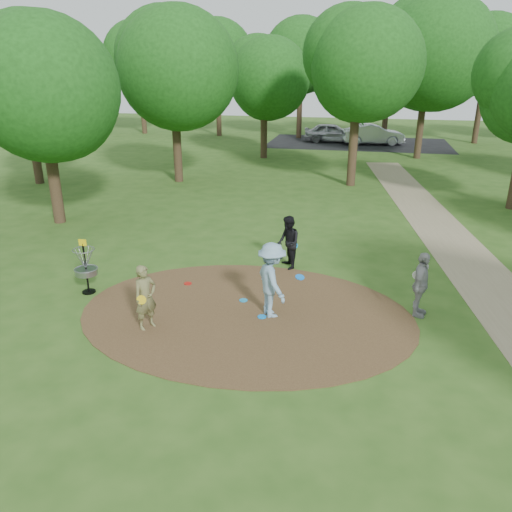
# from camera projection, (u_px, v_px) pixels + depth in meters

# --- Properties ---
(ground) EXTENTS (100.00, 100.00, 0.00)m
(ground) POSITION_uv_depth(u_px,v_px,m) (246.00, 314.00, 12.52)
(ground) COLOR #2D5119
(ground) RESTS_ON ground
(dirt_clearing) EXTENTS (8.40, 8.40, 0.02)m
(dirt_clearing) POSITION_uv_depth(u_px,v_px,m) (246.00, 313.00, 12.51)
(dirt_clearing) COLOR #47301C
(dirt_clearing) RESTS_ON ground
(footpath) EXTENTS (7.55, 39.89, 0.01)m
(footpath) POSITION_uv_depth(u_px,v_px,m) (505.00, 303.00, 13.05)
(footpath) COLOR #8C7A5B
(footpath) RESTS_ON ground
(parking_lot) EXTENTS (14.00, 8.00, 0.01)m
(parking_lot) POSITION_uv_depth(u_px,v_px,m) (358.00, 143.00, 39.47)
(parking_lot) COLOR black
(parking_lot) RESTS_ON ground
(player_observer_with_disc) EXTENTS (0.63, 0.69, 1.58)m
(player_observer_with_disc) POSITION_uv_depth(u_px,v_px,m) (146.00, 297.00, 11.57)
(player_observer_with_disc) COLOR #68673C
(player_observer_with_disc) RESTS_ON ground
(player_throwing_with_disc) EXTENTS (1.47, 1.41, 1.90)m
(player_throwing_with_disc) POSITION_uv_depth(u_px,v_px,m) (272.00, 280.00, 12.10)
(player_throwing_with_disc) COLOR #7DA2BB
(player_throwing_with_disc) RESTS_ON ground
(player_walking_with_disc) EXTENTS (0.91, 0.99, 1.64)m
(player_walking_with_disc) POSITION_uv_depth(u_px,v_px,m) (288.00, 243.00, 15.04)
(player_walking_with_disc) COLOR black
(player_walking_with_disc) RESTS_ON ground
(player_waiting_with_disc) EXTENTS (0.66, 1.05, 1.66)m
(player_waiting_with_disc) POSITION_uv_depth(u_px,v_px,m) (421.00, 285.00, 12.15)
(player_waiting_with_disc) COLOR gray
(player_waiting_with_disc) RESTS_ON ground
(disc_ground_cyan) EXTENTS (0.22, 0.22, 0.02)m
(disc_ground_cyan) POSITION_uv_depth(u_px,v_px,m) (243.00, 300.00, 13.16)
(disc_ground_cyan) COLOR #1887C3
(disc_ground_cyan) RESTS_ON dirt_clearing
(disc_ground_blue) EXTENTS (0.22, 0.22, 0.02)m
(disc_ground_blue) POSITION_uv_depth(u_px,v_px,m) (262.00, 317.00, 12.30)
(disc_ground_blue) COLOR #0D81E5
(disc_ground_blue) RESTS_ON dirt_clearing
(disc_ground_red) EXTENTS (0.22, 0.22, 0.02)m
(disc_ground_red) POSITION_uv_depth(u_px,v_px,m) (188.00, 283.00, 14.17)
(disc_ground_red) COLOR #B41712
(disc_ground_red) RESTS_ON dirt_clearing
(car_left) EXTENTS (4.46, 1.97, 1.49)m
(car_left) POSITION_uv_depth(u_px,v_px,m) (332.00, 133.00, 39.71)
(car_left) COLOR #9B9CA2
(car_left) RESTS_ON ground
(car_right) EXTENTS (4.95, 2.53, 1.55)m
(car_right) POSITION_uv_depth(u_px,v_px,m) (373.00, 135.00, 38.47)
(car_right) COLOR #A9ACB0
(car_right) RESTS_ON ground
(disc_golf_basket) EXTENTS (0.63, 0.63, 1.54)m
(disc_golf_basket) POSITION_uv_depth(u_px,v_px,m) (85.00, 263.00, 13.37)
(disc_golf_basket) COLOR black
(disc_golf_basket) RESTS_ON ground
(tree_ring) EXTENTS (37.26, 46.06, 9.81)m
(tree_ring) POSITION_uv_depth(u_px,v_px,m) (373.00, 79.00, 18.80)
(tree_ring) COLOR #332316
(tree_ring) RESTS_ON ground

